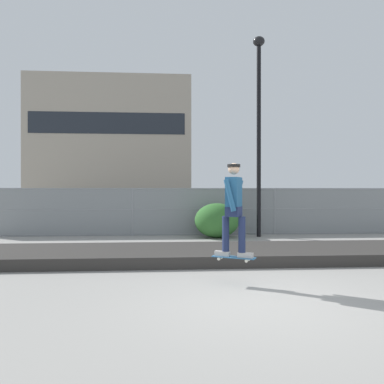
% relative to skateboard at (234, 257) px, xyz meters
% --- Properties ---
extents(ground_plane, '(120.00, 120.00, 0.00)m').
position_rel_skateboard_xyz_m(ground_plane, '(0.24, -0.89, -0.51)').
color(ground_plane, gray).
extents(gravel_berm, '(17.61, 2.42, 0.27)m').
position_rel_skateboard_xyz_m(gravel_berm, '(0.24, 2.58, -0.38)').
color(gravel_berm, '#33302D').
rests_on(gravel_berm, ground_plane).
extents(skateboard, '(0.81, 0.54, 0.07)m').
position_rel_skateboard_xyz_m(skateboard, '(0.00, 0.00, 0.00)').
color(skateboard, '#2D608C').
extents(skater, '(0.69, 0.62, 1.72)m').
position_rel_skateboard_xyz_m(skater, '(0.00, 0.00, 0.99)').
color(skater, '#B2ADA8').
rests_on(skater, skateboard).
extents(chain_fence, '(16.98, 0.06, 1.85)m').
position_rel_skateboard_xyz_m(chain_fence, '(0.24, 7.59, 0.42)').
color(chain_fence, gray).
rests_on(chain_fence, ground_plane).
extents(street_lamp, '(0.44, 0.44, 7.59)m').
position_rel_skateboard_xyz_m(street_lamp, '(2.24, 6.91, 4.14)').
color(street_lamp, black).
rests_on(street_lamp, ground_plane).
extents(parked_car_near, '(4.55, 2.26, 1.66)m').
position_rel_skateboard_xyz_m(parked_car_near, '(-3.89, 10.32, 0.32)').
color(parked_car_near, black).
rests_on(parked_car_near, ground_plane).
extents(parked_car_mid, '(4.49, 2.14, 1.66)m').
position_rel_skateboard_xyz_m(parked_car_mid, '(2.06, 10.39, 0.32)').
color(parked_car_mid, maroon).
rests_on(parked_car_mid, ground_plane).
extents(parked_car_far, '(4.51, 2.18, 1.66)m').
position_rel_skateboard_xyz_m(parked_car_far, '(9.03, 10.13, 0.32)').
color(parked_car_far, '#B7BABF').
rests_on(parked_car_far, ground_plane).
extents(library_building, '(19.58, 14.25, 15.54)m').
position_rel_skateboard_xyz_m(library_building, '(-8.20, 43.06, 7.25)').
color(library_building, '#9E9384').
rests_on(library_building, ground_plane).
extents(shrub_left, '(1.66, 1.36, 1.28)m').
position_rel_skateboard_xyz_m(shrub_left, '(0.62, 6.74, 0.13)').
color(shrub_left, '#336B2D').
rests_on(shrub_left, ground_plane).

